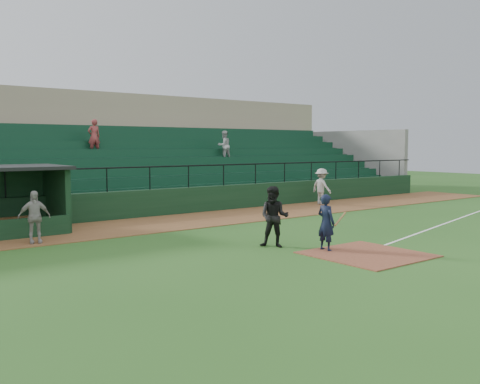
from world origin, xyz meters
TOP-DOWN VIEW (x-y plane):
  - ground at (0.00, 0.00)m, footprint 90.00×90.00m
  - warning_track at (0.00, 8.00)m, footprint 40.00×4.00m
  - home_plate_dirt at (0.00, -1.00)m, footprint 3.00×3.00m
  - foul_line at (8.00, 1.20)m, footprint 17.49×4.44m
  - stadium_structure at (-0.00, 16.46)m, footprint 38.00×13.08m
  - batter_at_plate at (-0.52, 0.13)m, footprint 1.00×0.68m
  - umpire at (-1.36, 1.50)m, footprint 1.13×1.16m
  - runner at (8.41, 8.84)m, footprint 0.71×1.23m
  - dugout_player_a at (-7.05, 6.58)m, footprint 1.03×0.54m

SIDE VIEW (x-z plane):
  - ground at x=0.00m, z-range 0.00..0.00m
  - foul_line at x=8.00m, z-range 0.00..0.01m
  - warning_track at x=0.00m, z-range 0.00..0.03m
  - home_plate_dirt at x=0.00m, z-range 0.00..0.03m
  - batter_at_plate at x=-0.52m, z-range 0.00..1.70m
  - dugout_player_a at x=-7.05m, z-range 0.03..1.71m
  - umpire at x=-1.36m, z-range 0.00..1.89m
  - runner at x=8.41m, z-range 0.03..1.93m
  - stadium_structure at x=0.00m, z-range -0.90..5.50m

